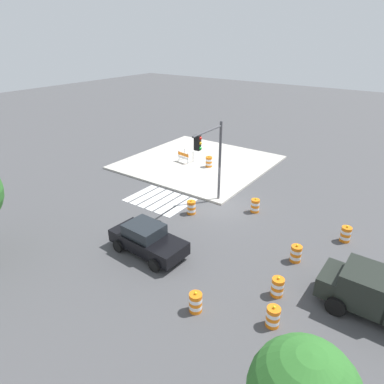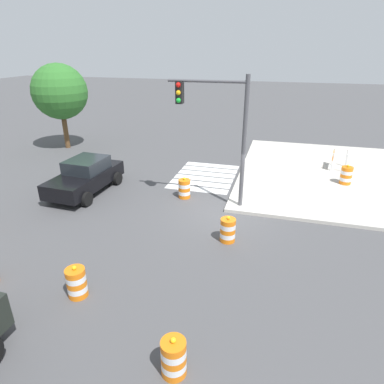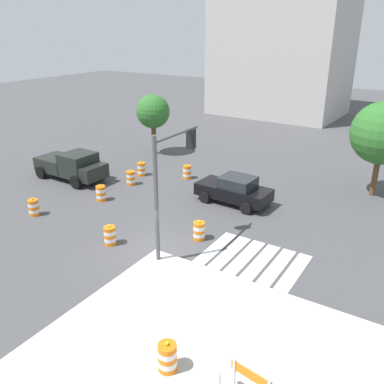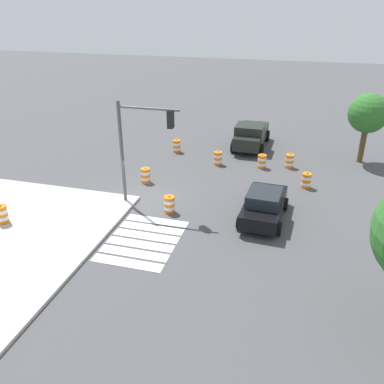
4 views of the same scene
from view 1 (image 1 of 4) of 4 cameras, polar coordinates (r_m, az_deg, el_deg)
name	(u,v)px [view 1 (image 1 of 4)]	position (r m, az deg, el deg)	size (l,w,h in m)	color
ground_plane	(221,206)	(23.32, 4.95, -2.29)	(120.00, 120.00, 0.00)	#474749
sidewalk_corner	(199,162)	(30.87, 1.11, 5.04)	(12.00, 12.00, 0.15)	#BCB7AD
crosswalk_stripes	(160,200)	(24.09, -5.46, -1.34)	(4.35, 3.20, 0.02)	silver
sports_car	(147,239)	(18.32, -7.55, -7.88)	(4.39, 2.31, 1.63)	black
pickup_truck	(379,296)	(16.45, 29.03, -15.07)	(5.19, 2.43, 1.92)	black
traffic_barrel_near_corner	(296,254)	(18.50, 17.11, -9.89)	(0.56, 0.56, 1.02)	orange
traffic_barrel_crosswalk_end	(196,302)	(15.02, 0.61, -18.10)	(0.56, 0.56, 1.02)	orange
traffic_barrel_median_near	(346,234)	(21.12, 24.48, -6.48)	(0.56, 0.56, 1.02)	orange
traffic_barrel_median_far	(273,317)	(14.81, 13.48, -19.76)	(0.56, 0.56, 1.02)	orange
traffic_barrel_far_curb	(255,206)	(22.63, 10.59, -2.27)	(0.56, 0.56, 1.02)	orange
traffic_barrel_lane_center	(191,207)	(22.03, -0.12, -2.61)	(0.56, 0.56, 1.02)	orange
traffic_barrel_opposite_curb	(277,287)	(16.18, 14.21, -15.25)	(0.56, 0.56, 1.02)	orange
traffic_barrel_on_sidewalk	(209,162)	(29.48, 2.86, 5.11)	(0.56, 0.56, 1.02)	orange
construction_barricade	(185,156)	(30.55, -1.27, 6.11)	(1.34, 0.95, 1.00)	silver
traffic_light_pole	(211,152)	(21.63, 3.29, 6.78)	(0.47, 3.29, 5.50)	#4C4C51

